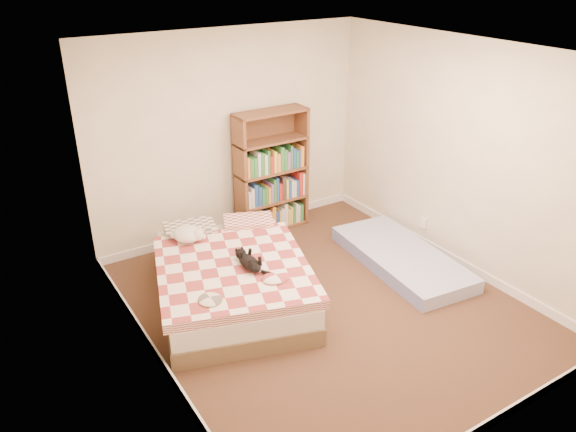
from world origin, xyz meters
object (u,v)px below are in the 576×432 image
bed (230,277)px  black_cat (249,261)px  floor_mattress (401,258)px  white_dog (188,234)px  bookshelf (271,186)px

bed → black_cat: black_cat is taller
floor_mattress → black_cat: 1.94m
black_cat → floor_mattress: bearing=-4.2°
black_cat → white_dog: bearing=109.9°
bookshelf → white_dog: size_ratio=4.37×
bookshelf → black_cat: 1.84m
black_cat → white_dog: white_dog is taller
floor_mattress → white_dog: (-2.16, 0.98, 0.47)m
white_dog → bookshelf: bearing=31.1°
floor_mattress → bookshelf: bearing=121.1°
bed → white_dog: white_dog is taller
bookshelf → black_cat: (-1.11, -1.46, -0.03)m
floor_mattress → white_dog: size_ratio=5.04×
bed → white_dog: 0.66m
bed → black_cat: 0.41m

